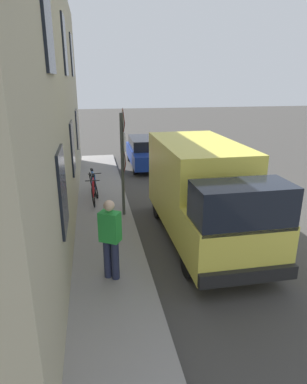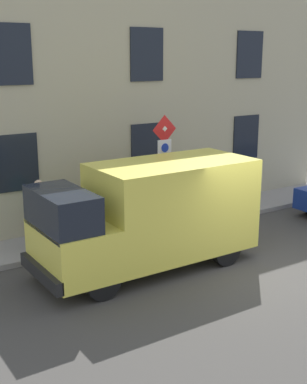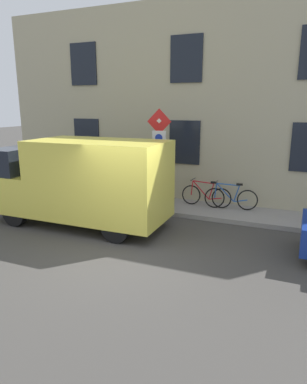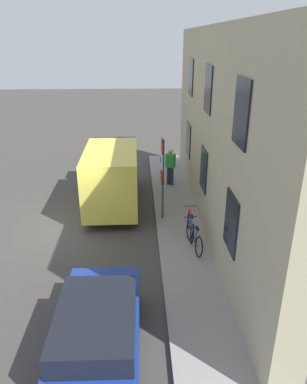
# 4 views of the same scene
# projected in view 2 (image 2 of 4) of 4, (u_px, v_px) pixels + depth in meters

# --- Properties ---
(ground_plane) EXTENTS (80.00, 80.00, 0.00)m
(ground_plane) POSITION_uv_depth(u_px,v_px,m) (254.00, 268.00, 12.34)
(ground_plane) COLOR #3E3C39
(sidewalk_slab) EXTENTS (1.68, 16.53, 0.14)m
(sidewalk_slab) POSITION_uv_depth(u_px,v_px,m) (162.00, 222.00, 15.49)
(sidewalk_slab) COLOR gray
(sidewalk_slab) RESTS_ON ground_plane
(building_facade) EXTENTS (0.75, 14.53, 6.83)m
(building_facade) POSITION_uv_depth(u_px,v_px,m) (140.00, 106.00, 15.61)
(building_facade) COLOR tan
(building_facade) RESTS_ON ground_plane
(sign_post_stacked) EXTENTS (0.16, 0.56, 3.08)m
(sign_post_stacked) POSITION_uv_depth(u_px,v_px,m) (164.00, 159.00, 14.26)
(sign_post_stacked) COLOR #474C47
(sign_post_stacked) RESTS_ON sidewalk_slab
(delivery_van) EXTENTS (2.04, 5.34, 2.50)m
(delivery_van) POSITION_uv_depth(u_px,v_px,m) (151.00, 214.00, 12.05)
(delivery_van) COLOR #E7D84D
(delivery_van) RESTS_ON ground_plane
(bicycle_blue) EXTENTS (0.47, 1.71, 0.89)m
(bicycle_blue) POSITION_uv_depth(u_px,v_px,m) (203.00, 197.00, 16.55)
(bicycle_blue) COLOR black
(bicycle_blue) RESTS_ON sidewalk_slab
(bicycle_red) EXTENTS (0.46, 1.71, 0.89)m
(bicycle_red) POSITION_uv_depth(u_px,v_px,m) (182.00, 201.00, 16.12)
(bicycle_red) COLOR black
(bicycle_red) RESTS_ON sidewalk_slab
(pedestrian) EXTENTS (0.48, 0.43, 1.72)m
(pedestrian) POSITION_uv_depth(u_px,v_px,m) (40.00, 210.00, 13.25)
(pedestrian) COLOR #262B47
(pedestrian) RESTS_ON sidewalk_slab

